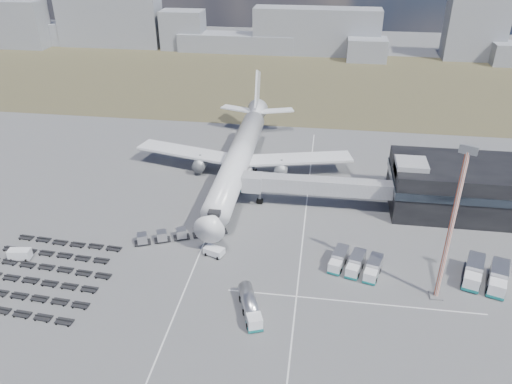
# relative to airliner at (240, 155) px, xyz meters

# --- Properties ---
(ground) EXTENTS (420.00, 420.00, 0.00)m
(ground) POSITION_rel_airliner_xyz_m (0.00, -32.38, -5.29)
(ground) COLOR #565659
(ground) RESTS_ON ground
(grass_strip) EXTENTS (420.00, 90.00, 0.01)m
(grass_strip) POSITION_rel_airliner_xyz_m (0.00, 77.62, -5.29)
(grass_strip) COLOR #433B28
(grass_strip) RESTS_ON ground
(lane_markings) EXTENTS (47.12, 110.00, 0.01)m
(lane_markings) POSITION_rel_airliner_xyz_m (9.77, -29.38, -5.29)
(lane_markings) COLOR silver
(lane_markings) RESTS_ON ground
(terminal) EXTENTS (30.40, 16.40, 11.00)m
(terminal) POSITION_rel_airliner_xyz_m (47.77, -8.41, -0.04)
(terminal) COLOR black
(terminal) RESTS_ON ground
(jet_bridge) EXTENTS (30.30, 3.80, 7.05)m
(jet_bridge) POSITION_rel_airliner_xyz_m (15.90, -11.95, -0.24)
(jet_bridge) COLOR #939399
(jet_bridge) RESTS_ON ground
(airliner) EXTENTS (51.59, 64.53, 17.62)m
(airliner) POSITION_rel_airliner_xyz_m (0.00, 0.00, 0.00)
(airliner) COLOR white
(airliner) RESTS_ON ground
(skyline) EXTENTS (315.82, 23.56, 25.83)m
(skyline) POSITION_rel_airliner_xyz_m (-21.97, 120.39, 3.81)
(skyline) COLOR gray
(skyline) RESTS_ON ground
(fuel_tanker) EXTENTS (5.09, 9.06, 2.85)m
(fuel_tanker) POSITION_rel_airliner_xyz_m (9.30, -45.16, -3.87)
(fuel_tanker) COLOR white
(fuel_tanker) RESTS_ON ground
(pushback_tug) EXTENTS (3.95, 3.01, 1.55)m
(pushback_tug) POSITION_rel_airliner_xyz_m (0.71, -31.39, -4.52)
(pushback_tug) COLOR white
(pushback_tug) RESTS_ON ground
(utility_van) EXTENTS (3.94, 2.15, 2.05)m
(utility_van) POSITION_rel_airliner_xyz_m (-32.67, -37.47, -4.27)
(utility_van) COLOR white
(utility_van) RESTS_ON ground
(catering_truck) EXTENTS (3.43, 6.93, 3.06)m
(catering_truck) POSITION_rel_airliner_xyz_m (1.45, -4.76, -3.72)
(catering_truck) COLOR white
(catering_truck) RESTS_ON ground
(service_trucks_near) EXTENTS (9.50, 8.15, 2.47)m
(service_trucks_near) POSITION_rel_airliner_xyz_m (25.39, -32.15, -3.95)
(service_trucks_near) COLOR white
(service_trucks_near) RESTS_ON ground
(service_trucks_far) EXTENTS (8.42, 9.22, 3.06)m
(service_trucks_far) POSITION_rel_airliner_xyz_m (46.28, -32.60, -3.63)
(service_trucks_far) COLOR white
(service_trucks_far) RESTS_ON ground
(uld_row) EXTENTS (16.60, 8.30, 1.89)m
(uld_row) POSITION_rel_airliner_xyz_m (-6.46, -27.10, -4.16)
(uld_row) COLOR black
(uld_row) RESTS_ON ground
(baggage_dollies) EXTENTS (25.50, 21.37, 0.64)m
(baggage_dollies) POSITION_rel_airliner_xyz_m (-27.63, -41.41, -4.97)
(baggage_dollies) COLOR black
(baggage_dollies) RESTS_ON ground
(floodlight_mast) EXTENTS (2.45, 2.01, 26.03)m
(floodlight_mast) POSITION_rel_airliner_xyz_m (37.88, -37.21, 7.75)
(floodlight_mast) COLOR #C0401E
(floodlight_mast) RESTS_ON ground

